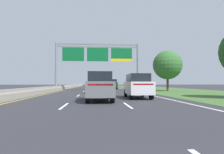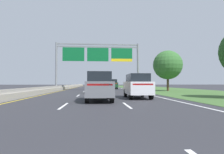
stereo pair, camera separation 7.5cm
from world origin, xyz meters
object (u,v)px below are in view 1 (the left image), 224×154
(pickup_truck_gold, at_px, (97,85))
(car_black_right_lane_sedan, at_px, (108,85))
(overhead_sign_gantry, at_px, (98,57))
(roadside_tree_mid, at_px, (167,65))
(car_darkgreen_right_lane_suv, at_px, (112,84))
(car_red_centre_lane_suv, at_px, (96,84))
(car_grey_centre_lane_suv, at_px, (99,86))
(car_white_right_lane_suv, at_px, (137,86))

(pickup_truck_gold, distance_m, car_black_right_lane_sedan, 28.15)
(overhead_sign_gantry, height_order, car_black_right_lane_sedan, overhead_sign_gantry)
(roadside_tree_mid, bearing_deg, car_darkgreen_right_lane_suv, 125.97)
(overhead_sign_gantry, relative_size, pickup_truck_gold, 2.77)
(overhead_sign_gantry, distance_m, car_red_centre_lane_suv, 19.25)
(car_darkgreen_right_lane_suv, bearing_deg, overhead_sign_gantry, 154.58)
(car_black_right_lane_sedan, height_order, car_red_centre_lane_suv, car_red_centre_lane_suv)
(car_red_centre_lane_suv, bearing_deg, overhead_sign_gantry, -178.06)
(car_black_right_lane_sedan, relative_size, car_darkgreen_right_lane_suv, 0.94)
(car_grey_centre_lane_suv, xyz_separation_m, car_red_centre_lane_suv, (-0.04, 38.52, 0.00))
(overhead_sign_gantry, xyz_separation_m, car_grey_centre_lane_suv, (-0.08, -19.93, -4.98))
(car_black_right_lane_sedan, distance_m, car_white_right_lane_suv, 37.73)
(car_red_centre_lane_suv, bearing_deg, car_black_right_lane_sedan, -62.77)
(car_grey_centre_lane_suv, distance_m, car_darkgreen_right_lane_suv, 27.35)
(car_grey_centre_lane_suv, xyz_separation_m, car_darkgreen_right_lane_suv, (3.35, 27.15, 0.00))
(car_grey_centre_lane_suv, height_order, car_red_centre_lane_suv, same)
(car_red_centre_lane_suv, height_order, roadside_tree_mid, roadside_tree_mid)
(car_darkgreen_right_lane_suv, bearing_deg, car_red_centre_lane_suv, 15.56)
(overhead_sign_gantry, xyz_separation_m, car_white_right_lane_suv, (3.34, -17.54, -4.98))
(car_darkgreen_right_lane_suv, distance_m, roadside_tree_mid, 14.20)
(car_darkgreen_right_lane_suv, height_order, car_red_centre_lane_suv, same)
(car_black_right_lane_sedan, relative_size, roadside_tree_mid, 0.67)
(pickup_truck_gold, bearing_deg, car_black_right_lane_sedan, -5.84)
(car_white_right_lane_suv, bearing_deg, car_darkgreen_right_lane_suv, 1.47)
(pickup_truck_gold, distance_m, car_darkgreen_right_lane_suv, 15.37)
(car_darkgreen_right_lane_suv, xyz_separation_m, car_red_centre_lane_suv, (-3.39, 11.38, 0.00))
(car_darkgreen_right_lane_suv, bearing_deg, car_white_right_lane_suv, 179.12)
(car_white_right_lane_suv, xyz_separation_m, roadside_tree_mid, (8.06, 13.55, 3.17))
(pickup_truck_gold, bearing_deg, overhead_sign_gantry, -0.30)
(pickup_truck_gold, distance_m, car_red_centre_lane_suv, 26.35)
(overhead_sign_gantry, height_order, car_darkgreen_right_lane_suv, overhead_sign_gantry)
(car_red_centre_lane_suv, distance_m, car_white_right_lane_suv, 36.30)
(car_black_right_lane_sedan, distance_m, roadside_tree_mid, 25.76)
(car_grey_centre_lane_suv, relative_size, car_black_right_lane_sedan, 1.07)
(pickup_truck_gold, distance_m, car_grey_centre_lane_suv, 12.17)
(car_darkgreen_right_lane_suv, height_order, car_white_right_lane_suv, same)
(overhead_sign_gantry, relative_size, car_red_centre_lane_suv, 3.17)
(overhead_sign_gantry, height_order, roadside_tree_mid, overhead_sign_gantry)
(car_black_right_lane_sedan, distance_m, car_darkgreen_right_lane_suv, 12.97)
(roadside_tree_mid, bearing_deg, pickup_truck_gold, -161.96)
(pickup_truck_gold, xyz_separation_m, car_grey_centre_lane_suv, (0.10, -12.17, 0.02))
(car_black_right_lane_sedan, xyz_separation_m, car_darkgreen_right_lane_suv, (0.08, -12.97, 0.28))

